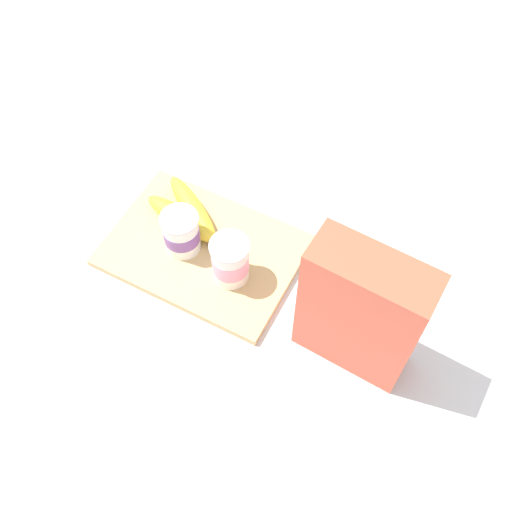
{
  "coord_description": "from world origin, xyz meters",
  "views": [
    {
      "loc": [
        -0.35,
        0.47,
        0.89
      ],
      "look_at": [
        -0.11,
        0.0,
        0.07
      ],
      "focal_mm": 41.84,
      "sensor_mm": 36.0,
      "label": 1
    }
  ],
  "objects_px": {
    "banana_bunch": "(187,213)",
    "yogurt_cup_back": "(181,233)",
    "cutting_board": "(203,250)",
    "cereal_box": "(361,312)",
    "yogurt_cup_front": "(230,261)"
  },
  "relations": [
    {
      "from": "banana_bunch",
      "to": "yogurt_cup_back",
      "type": "bearing_deg",
      "value": 114.25
    },
    {
      "from": "cutting_board",
      "to": "cereal_box",
      "type": "xyz_separation_m",
      "value": [
        -0.3,
        0.05,
        0.12
      ]
    },
    {
      "from": "yogurt_cup_front",
      "to": "yogurt_cup_back",
      "type": "bearing_deg",
      "value": -7.43
    },
    {
      "from": "cutting_board",
      "to": "yogurt_cup_front",
      "type": "height_order",
      "value": "yogurt_cup_front"
    },
    {
      "from": "yogurt_cup_front",
      "to": "yogurt_cup_back",
      "type": "relative_size",
      "value": 1.11
    },
    {
      "from": "cereal_box",
      "to": "yogurt_cup_front",
      "type": "bearing_deg",
      "value": 177.32
    },
    {
      "from": "yogurt_cup_back",
      "to": "cereal_box",
      "type": "bearing_deg",
      "value": 173.56
    },
    {
      "from": "yogurt_cup_back",
      "to": "banana_bunch",
      "type": "bearing_deg",
      "value": -65.75
    },
    {
      "from": "cereal_box",
      "to": "yogurt_cup_front",
      "type": "distance_m",
      "value": 0.24
    },
    {
      "from": "cutting_board",
      "to": "cereal_box",
      "type": "bearing_deg",
      "value": 170.63
    },
    {
      "from": "cutting_board",
      "to": "yogurt_cup_front",
      "type": "bearing_deg",
      "value": 160.21
    },
    {
      "from": "cutting_board",
      "to": "yogurt_cup_back",
      "type": "relative_size",
      "value": 4.0
    },
    {
      "from": "cutting_board",
      "to": "banana_bunch",
      "type": "distance_m",
      "value": 0.07
    },
    {
      "from": "cereal_box",
      "to": "yogurt_cup_front",
      "type": "xyz_separation_m",
      "value": [
        0.23,
        -0.02,
        -0.07
      ]
    },
    {
      "from": "cereal_box",
      "to": "yogurt_cup_front",
      "type": "relative_size",
      "value": 2.75
    }
  ]
}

